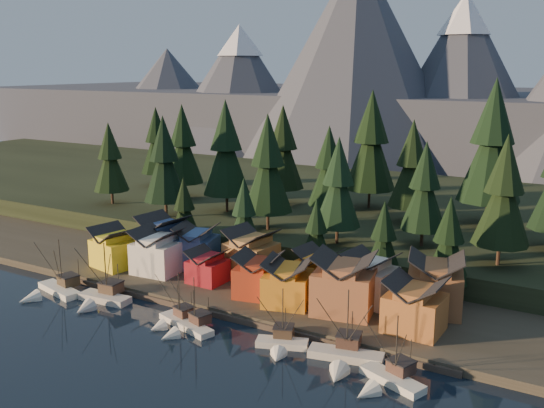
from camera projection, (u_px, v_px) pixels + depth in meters
The scene contains 44 objects.
ground at pixel (169, 354), 91.26m from camera, with size 500.00×500.00×0.00m, color black.
shore_strip at pixel (294, 273), 124.87m from camera, with size 400.00×50.00×1.50m, color #363227.
hillside at pixel (379, 213), 166.58m from camera, with size 420.00×100.00×6.00m, color black.
dock at pixel (230, 313), 105.08m from camera, with size 80.00×4.00×1.00m, color #4F4338.
mountain_ridge at pixel (470, 104), 267.82m from camera, with size 560.00×190.00×90.00m.
boat_0 at pixel (52, 284), 114.61m from camera, with size 11.67×12.27×11.69m.
boat_1 at pixel (100, 291), 110.33m from camera, with size 10.49×11.32×12.32m.
boat_2 at pixel (173, 313), 101.39m from camera, with size 8.00×8.53×9.88m.
boat_3 at pixel (188, 321), 98.48m from camera, with size 9.03×9.47×10.10m.
boat_4 at pixel (281, 336), 92.63m from camera, with size 8.68×9.19×10.36m.
boat_5 at pixel (344, 349), 88.21m from camera, with size 11.79×12.47×11.86m.
boat_6 at pixel (387, 372), 81.87m from camera, with size 10.25×10.65×10.86m.
house_front_0 at pixel (115, 246), 125.64m from camera, with size 9.84×9.47×8.45m.
house_front_1 at pixel (157, 250), 121.95m from camera, with size 9.39×9.06×9.08m.
house_front_2 at pixel (207, 265), 116.74m from camera, with size 6.81×6.86×6.49m.
house_front_3 at pixel (258, 274), 109.50m from camera, with size 9.22×8.93×8.04m.
house_front_4 at pixel (288, 281), 105.86m from camera, with size 9.80×10.26×8.12m.
house_front_5 at pixel (344, 282), 101.86m from camera, with size 11.38×10.66×10.38m.
house_front_6 at pixel (415, 304), 94.89m from camera, with size 8.91×8.45×8.66m.
house_back_0 at pixel (163, 237), 129.72m from camera, with size 9.96×9.65×9.81m.
house_back_1 at pixel (196, 245), 125.27m from camera, with size 9.71×9.78×8.92m.
house_back_2 at pixel (251, 252), 119.88m from camera, with size 10.05×9.41×9.59m.
house_back_3 at pixel (319, 268), 112.81m from camera, with size 8.70×7.97×7.93m.
house_back_4 at pixel (370, 277), 106.68m from camera, with size 9.34×9.06×8.98m.
house_back_5 at pixel (435, 282), 102.10m from camera, with size 10.94×11.02×10.08m.
tree_hill_0 at pixel (110, 160), 161.35m from camera, with size 9.44×9.44×22.00m.
tree_hill_1 at pixel (183, 147), 168.48m from camera, with size 11.29×11.29×26.30m.
tree_hill_2 at pixel (164, 162), 146.89m from camera, with size 10.73×10.73×25.00m.
tree_hill_3 at pixel (226, 151), 151.72m from camera, with size 12.24×12.24×28.51m.
tree_hill_4 at pixel (283, 150), 160.71m from camera, with size 11.42×11.42×26.61m.
tree_hill_5 at pixel (268, 167), 134.76m from camera, with size 11.34×11.34×26.42m.
tree_hill_6 at pixel (329, 169), 143.96m from camera, with size 9.82×9.82×22.88m.
tree_hill_7 at pixel (338, 186), 124.78m from camera, with size 9.67×9.67×22.52m.
tree_hill_8 at pixel (412, 167), 140.89m from camera, with size 10.55×10.55×24.57m.
tree_hill_9 at pixel (424, 189), 122.98m from camera, with size 9.37×9.37×21.84m.
tree_hill_10 at pixel (492, 146), 138.69m from camera, with size 14.62×14.62×34.06m.
tree_hill_11 at pixel (504, 194), 110.61m from camera, with size 10.61×10.61×24.71m.
tree_hill_15 at pixel (371, 144), 155.40m from camera, with size 13.19×13.19×30.73m.
tree_hill_16 at pixel (157, 143), 185.93m from camera, with size 10.46×10.46×24.37m.
tree_shore_0 at pixel (184, 210), 136.29m from camera, with size 7.23×7.23×16.84m.
tree_shore_1 at pixel (244, 216), 128.33m from camera, with size 7.78×7.78×18.13m.
tree_shore_2 at pixel (316, 233), 120.36m from camera, with size 6.68×6.68×15.57m.
tree_shore_3 at pixel (384, 240), 113.41m from camera, with size 7.17×7.17×16.69m.
tree_shore_4 at pixel (448, 243), 107.30m from camera, with size 8.07×8.07×18.81m.
Camera 1 is at (55.38, -64.90, 42.50)m, focal length 40.00 mm.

